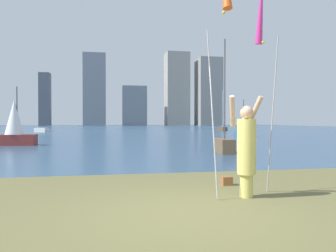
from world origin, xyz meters
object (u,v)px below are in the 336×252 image
sailboat_2 (225,144)px  sailboat_4 (15,125)px  person (246,147)px  sailboat_3 (244,123)px  sailboat_5 (42,130)px  kite_flag_right (261,11)px  sailboat_0 (222,129)px  bag (227,181)px

sailboat_2 → sailboat_4: (-10.53, 6.79, 0.81)m
person → sailboat_3: (10.14, 23.35, 0.29)m
sailboat_3 → sailboat_5: bearing=140.8°
person → kite_flag_right: bearing=29.7°
sailboat_3 → person: bearing=-113.5°
sailboat_3 → sailboat_4: 19.71m
kite_flag_right → sailboat_5: bearing=106.0°
sailboat_0 → sailboat_5: (-25.05, -0.32, -0.02)m
kite_flag_right → bag: (-0.56, 0.54, -3.66)m
person → sailboat_5: sailboat_5 is taller
kite_flag_right → sailboat_0: size_ratio=0.78×
sailboat_2 → sailboat_4: sailboat_2 is taller
kite_flag_right → bag: size_ratio=20.40×
person → bag: (0.06, 1.20, -0.85)m
bag → sailboat_0: sailboat_0 is taller
bag → sailboat_3: sailboat_3 is taller
sailboat_4 → sailboat_5: size_ratio=0.71×
bag → sailboat_0: bearing=70.2°
sailboat_0 → sailboat_5: sailboat_0 is taller
bag → sailboat_5: (-10.83, 39.18, 0.22)m
sailboat_2 → sailboat_4: bearing=147.2°
bag → sailboat_2: size_ratio=0.04×
sailboat_0 → sailboat_2: size_ratio=1.15×
sailboat_4 → sailboat_3: bearing=24.3°
bag → kite_flag_right: bearing=-43.7°
sailboat_2 → sailboat_5: (-13.46, 31.93, -0.06)m
kite_flag_right → sailboat_5: (-11.39, 39.72, -3.44)m
person → kite_flag_right: size_ratio=0.42×
bag → sailboat_3: bearing=65.5°
sailboat_4 → sailboat_5: (-2.94, 25.14, -0.87)m
sailboat_2 → sailboat_4: 12.55m
person → sailboat_3: 25.45m
person → sailboat_3: size_ratio=0.56×
kite_flag_right → bag: kite_flag_right is taller
person → sailboat_4: 17.14m
bag → sailboat_2: sailboat_2 is taller
sailboat_0 → sailboat_5: bearing=-179.3°
sailboat_5 → sailboat_3: bearing=-39.2°
sailboat_3 → sailboat_5: sailboat_5 is taller
sailboat_0 → sailboat_2: bearing=-109.8°
bag → sailboat_4: size_ratio=0.07×
sailboat_0 → sailboat_3: size_ratio=1.71×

